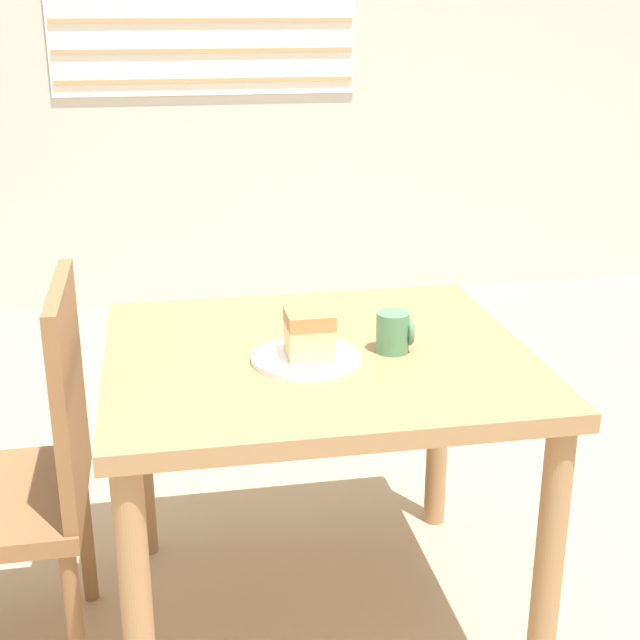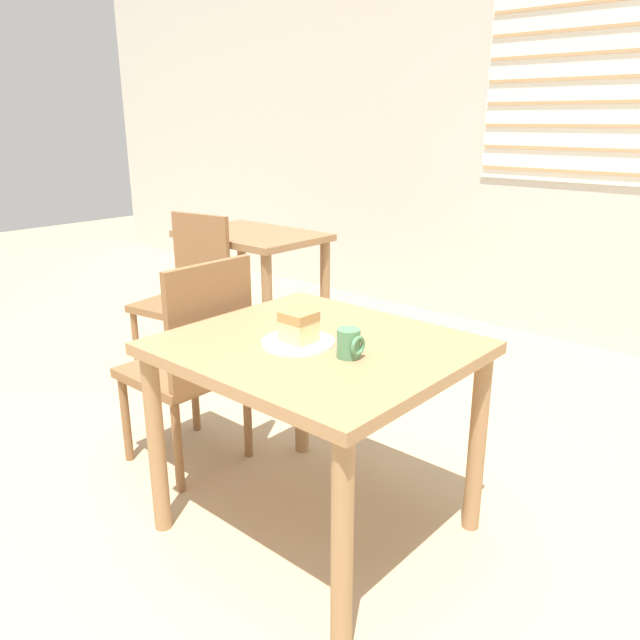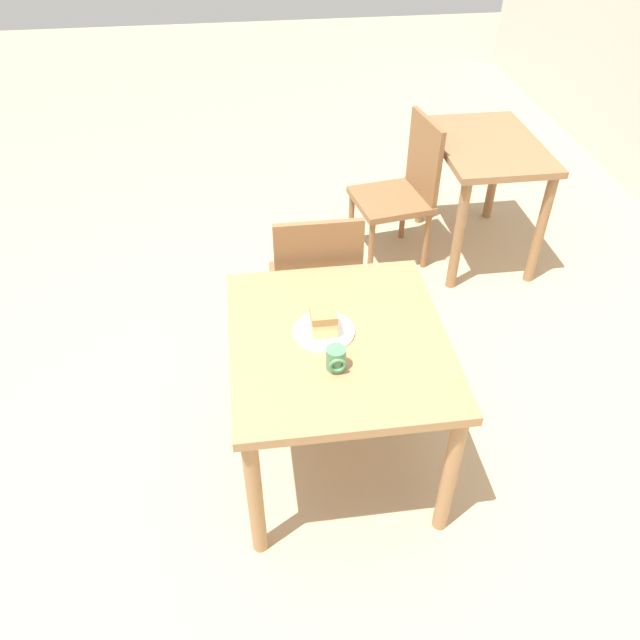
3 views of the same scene
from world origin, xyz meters
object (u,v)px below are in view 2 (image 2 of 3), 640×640
(dining_table_near, at_px, (317,372))
(chair_far_corner, at_px, (189,291))
(dining_table_far, at_px, (252,255))
(coffee_mug, at_px, (349,343))
(plate, at_px, (298,342))
(chair_near_window, at_px, (194,360))
(cake_slice, at_px, (299,326))

(dining_table_near, relative_size, chair_far_corner, 1.04)
(dining_table_far, xyz_separation_m, coffee_mug, (1.70, -1.17, 0.15))
(coffee_mug, bearing_deg, plate, -175.22)
(chair_near_window, relative_size, cake_slice, 8.94)
(dining_table_far, height_order, chair_far_corner, chair_far_corner)
(cake_slice, distance_m, coffee_mug, 0.19)
(dining_table_far, bearing_deg, chair_far_corner, -90.18)
(chair_near_window, height_order, plate, chair_near_window)
(dining_table_far, xyz_separation_m, chair_far_corner, (-0.00, -0.49, -0.13))
(dining_table_far, relative_size, coffee_mug, 9.50)
(dining_table_near, distance_m, dining_table_far, 1.91)
(chair_near_window, relative_size, plate, 3.76)
(dining_table_far, bearing_deg, cake_slice, -38.17)
(dining_table_far, xyz_separation_m, cake_slice, (1.51, -1.19, 0.17))
(dining_table_near, relative_size, plate, 3.91)
(coffee_mug, bearing_deg, dining_table_far, 145.55)
(dining_table_near, bearing_deg, chair_near_window, -179.63)
(plate, relative_size, cake_slice, 2.38)
(chair_near_window, relative_size, coffee_mug, 9.86)
(dining_table_far, bearing_deg, dining_table_near, -36.37)
(chair_far_corner, height_order, coffee_mug, chair_far_corner)
(chair_far_corner, height_order, plate, chair_far_corner)
(chair_far_corner, xyz_separation_m, coffee_mug, (1.70, -0.67, 0.28))
(cake_slice, relative_size, coffee_mug, 1.10)
(dining_table_far, bearing_deg, chair_near_window, -52.33)
(chair_far_corner, distance_m, plate, 1.67)
(dining_table_near, height_order, chair_far_corner, chair_far_corner)
(cake_slice, height_order, coffee_mug, cake_slice)
(dining_table_near, bearing_deg, coffee_mug, -12.03)
(dining_table_near, bearing_deg, cake_slice, -116.54)
(cake_slice, bearing_deg, chair_far_corner, 155.35)
(chair_near_window, bearing_deg, coffee_mug, 87.86)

